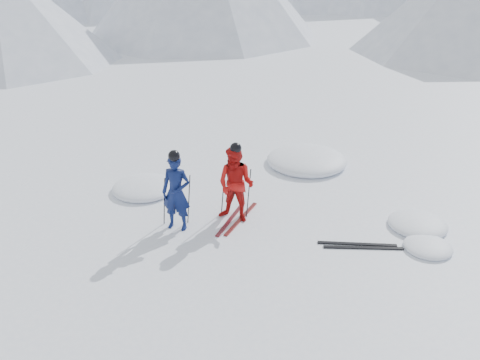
{
  "coord_description": "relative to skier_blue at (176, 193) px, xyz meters",
  "views": [
    {
      "loc": [
        -2.01,
        -9.79,
        5.98
      ],
      "look_at": [
        -1.83,
        0.5,
        1.1
      ],
      "focal_mm": 38.0,
      "sensor_mm": 36.0,
      "label": 1
    }
  ],
  "objects": [
    {
      "name": "pole_blue_right",
      "position": [
        0.25,
        0.25,
        -0.3
      ],
      "size": [
        0.12,
        0.07,
        1.2
      ],
      "primitive_type": "cylinder",
      "rotation": [
        -0.04,
        0.08,
        0.0
      ],
      "color": "black",
      "rests_on": "ground"
    },
    {
      "name": "pole_blue_left",
      "position": [
        -0.3,
        0.15,
        -0.3
      ],
      "size": [
        0.12,
        0.08,
        1.2
      ],
      "primitive_type": "cylinder",
      "rotation": [
        0.05,
        0.08,
        0.0
      ],
      "color": "black",
      "rests_on": "ground"
    },
    {
      "name": "skier_blue",
      "position": [
        0.0,
        0.0,
        0.0
      ],
      "size": [
        0.75,
        0.6,
        1.8
      ],
      "primitive_type": "imported",
      "rotation": [
        0.0,
        0.0,
        -0.28
      ],
      "color": "#0C174A",
      "rests_on": "ground"
    },
    {
      "name": "ski_loose_b",
      "position": [
        4.05,
        -0.94,
        -0.89
      ],
      "size": [
        1.7,
        0.19,
        0.03
      ],
      "primitive_type": "cube",
      "rotation": [
        0.0,
        0.0,
        1.51
      ],
      "color": "black",
      "rests_on": "ground"
    },
    {
      "name": "ski_worn_right",
      "position": [
        1.45,
        0.36,
        -0.89
      ],
      "size": [
        0.82,
        1.57,
        0.03
      ],
      "primitive_type": "cube",
      "rotation": [
        0.0,
        0.0,
        -0.45
      ],
      "color": "black",
      "rests_on": "ground"
    },
    {
      "name": "ski_worn_left",
      "position": [
        1.21,
        0.36,
        -0.89
      ],
      "size": [
        0.71,
        1.61,
        0.03
      ],
      "primitive_type": "cube",
      "rotation": [
        0.0,
        0.0,
        -0.38
      ],
      "color": "black",
      "rests_on": "ground"
    },
    {
      "name": "pole_red_right",
      "position": [
        1.63,
        0.51,
        -0.29
      ],
      "size": [
        0.12,
        0.09,
        1.22
      ],
      "primitive_type": "cylinder",
      "rotation": [
        -0.05,
        0.08,
        0.0
      ],
      "color": "black",
      "rests_on": "ground"
    },
    {
      "name": "skier_red",
      "position": [
        1.33,
        0.36,
        0.01
      ],
      "size": [
        1.09,
        0.99,
        1.83
      ],
      "primitive_type": "imported",
      "rotation": [
        0.0,
        0.0,
        -0.41
      ],
      "color": "#B3100E",
      "rests_on": "ground"
    },
    {
      "name": "snow_lumps",
      "position": [
        2.81,
        2.6,
        -0.9
      ],
      "size": [
        8.09,
        6.3,
        0.52
      ],
      "color": "white",
      "rests_on": "ground"
    },
    {
      "name": "ground",
      "position": [
        3.25,
        -0.29,
        -0.9
      ],
      "size": [
        160.0,
        160.0,
        0.0
      ],
      "primitive_type": "plane",
      "color": "white",
      "rests_on": "ground"
    },
    {
      "name": "pole_red_left",
      "position": [
        1.03,
        0.61,
        -0.29
      ],
      "size": [
        0.12,
        0.1,
        1.21
      ],
      "primitive_type": "cylinder",
      "rotation": [
        0.06,
        0.08,
        0.0
      ],
      "color": "black",
      "rests_on": "ground"
    },
    {
      "name": "ski_loose_a",
      "position": [
        3.95,
        -0.79,
        -0.89
      ],
      "size": [
        1.7,
        0.25,
        0.03
      ],
      "primitive_type": "cube",
      "rotation": [
        0.0,
        0.0,
        1.48
      ],
      "color": "black",
      "rests_on": "ground"
    }
  ]
}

